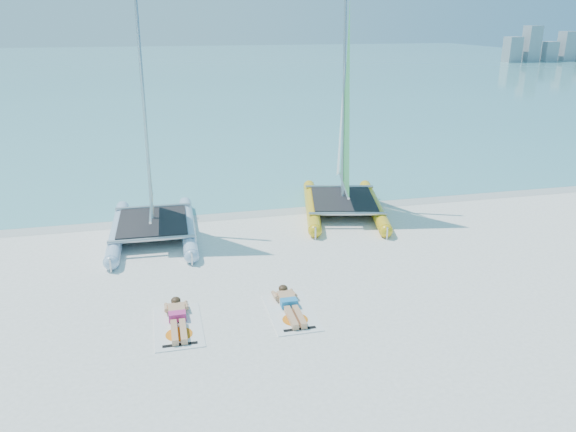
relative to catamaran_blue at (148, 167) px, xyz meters
name	(u,v)px	position (x,y,z in m)	size (l,w,h in m)	color
ground	(286,281)	(3.16, -4.09, -2.10)	(140.00, 140.00, 0.00)	white
sea	(174,68)	(3.16, 58.91, -2.10)	(140.00, 115.00, 0.01)	#77C4C7
wet_sand_strip	(249,211)	(3.16, 1.41, -2.10)	(140.00, 1.40, 0.01)	beige
distant_skyline	(547,48)	(56.87, 57.91, -0.16)	(14.00, 2.00, 5.00)	gray
catamaran_blue	(148,167)	(0.00, 0.00, 0.00)	(2.59, 5.22, 7.04)	#AAC5E0
catamaran_yellow	(343,142)	(6.37, 1.16, 0.17)	(3.66, 5.81, 7.20)	gold
towel_a	(178,326)	(0.44, -5.66, -2.09)	(1.00, 1.85, 0.02)	silver
sunbather_a	(177,317)	(0.44, -5.47, -1.98)	(0.37, 1.73, 0.26)	tan
towel_b	(291,312)	(2.93, -5.64, -2.09)	(1.00, 1.85, 0.02)	silver
sunbather_b	(289,304)	(2.93, -5.45, -1.98)	(0.37, 1.73, 0.26)	tan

